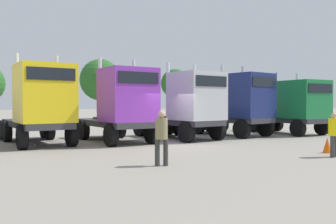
{
  "coord_description": "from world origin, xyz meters",
  "views": [
    {
      "loc": [
        -7.1,
        -16.09,
        2.06
      ],
      "look_at": [
        1.23,
        3.4,
        1.51
      ],
      "focal_mm": 39.14,
      "sensor_mm": 36.0,
      "label": 1
    }
  ],
  "objects_px": {
    "semi_truck_yellow": "(41,104)",
    "semi_truck_silver": "(190,105)",
    "semi_truck_purple": "(122,105)",
    "semi_truck_navy": "(240,104)",
    "visitor_in_hivis": "(334,131)",
    "semi_truck_green": "(295,107)",
    "visitor_with_camera": "(161,134)",
    "traffic_cone_near": "(327,145)"
  },
  "relations": [
    {
      "from": "semi_truck_green",
      "to": "semi_truck_silver",
      "type": "bearing_deg",
      "value": -92.64
    },
    {
      "from": "semi_truck_yellow",
      "to": "semi_truck_silver",
      "type": "bearing_deg",
      "value": 77.88
    },
    {
      "from": "semi_truck_purple",
      "to": "visitor_in_hivis",
      "type": "height_order",
      "value": "semi_truck_purple"
    },
    {
      "from": "semi_truck_navy",
      "to": "semi_truck_green",
      "type": "distance_m",
      "value": 4.07
    },
    {
      "from": "semi_truck_silver",
      "to": "visitor_with_camera",
      "type": "xyz_separation_m",
      "value": [
        -4.6,
        -7.16,
        -0.88
      ]
    },
    {
      "from": "semi_truck_purple",
      "to": "traffic_cone_near",
      "type": "bearing_deg",
      "value": 35.07
    },
    {
      "from": "semi_truck_yellow",
      "to": "semi_truck_purple",
      "type": "bearing_deg",
      "value": 73.48
    },
    {
      "from": "semi_truck_purple",
      "to": "semi_truck_green",
      "type": "distance_m",
      "value": 11.78
    },
    {
      "from": "semi_truck_purple",
      "to": "semi_truck_navy",
      "type": "height_order",
      "value": "semi_truck_navy"
    },
    {
      "from": "semi_truck_yellow",
      "to": "semi_truck_purple",
      "type": "distance_m",
      "value": 3.89
    },
    {
      "from": "semi_truck_silver",
      "to": "traffic_cone_near",
      "type": "height_order",
      "value": "semi_truck_silver"
    },
    {
      "from": "semi_truck_green",
      "to": "visitor_with_camera",
      "type": "distance_m",
      "value": 14.61
    },
    {
      "from": "semi_truck_yellow",
      "to": "semi_truck_navy",
      "type": "bearing_deg",
      "value": 82.4
    },
    {
      "from": "semi_truck_silver",
      "to": "semi_truck_green",
      "type": "height_order",
      "value": "semi_truck_silver"
    },
    {
      "from": "semi_truck_green",
      "to": "traffic_cone_near",
      "type": "bearing_deg",
      "value": -40.11
    },
    {
      "from": "semi_truck_purple",
      "to": "semi_truck_navy",
      "type": "bearing_deg",
      "value": 87.26
    },
    {
      "from": "semi_truck_navy",
      "to": "visitor_in_hivis",
      "type": "height_order",
      "value": "semi_truck_navy"
    },
    {
      "from": "semi_truck_yellow",
      "to": "semi_truck_purple",
      "type": "xyz_separation_m",
      "value": [
        3.86,
        -0.46,
        -0.07
      ]
    },
    {
      "from": "semi_truck_yellow",
      "to": "visitor_in_hivis",
      "type": "height_order",
      "value": "semi_truck_yellow"
    },
    {
      "from": "semi_truck_navy",
      "to": "visitor_with_camera",
      "type": "distance_m",
      "value": 11.59
    },
    {
      "from": "semi_truck_navy",
      "to": "visitor_with_camera",
      "type": "height_order",
      "value": "semi_truck_navy"
    },
    {
      "from": "semi_truck_green",
      "to": "visitor_in_hivis",
      "type": "xyz_separation_m",
      "value": [
        -5.77,
        -8.37,
        -0.84
      ]
    },
    {
      "from": "semi_truck_purple",
      "to": "traffic_cone_near",
      "type": "distance_m",
      "value": 9.71
    },
    {
      "from": "semi_truck_purple",
      "to": "visitor_in_hivis",
      "type": "distance_m",
      "value": 9.89
    },
    {
      "from": "semi_truck_navy",
      "to": "visitor_with_camera",
      "type": "relative_size",
      "value": 3.61
    },
    {
      "from": "semi_truck_yellow",
      "to": "semi_truck_silver",
      "type": "height_order",
      "value": "semi_truck_yellow"
    },
    {
      "from": "semi_truck_navy",
      "to": "semi_truck_silver",
      "type": "bearing_deg",
      "value": -93.75
    },
    {
      "from": "visitor_in_hivis",
      "to": "visitor_with_camera",
      "type": "distance_m",
      "value": 6.74
    },
    {
      "from": "semi_truck_green",
      "to": "traffic_cone_near",
      "type": "distance_m",
      "value": 9.09
    },
    {
      "from": "visitor_with_camera",
      "to": "traffic_cone_near",
      "type": "relative_size",
      "value": 2.82
    },
    {
      "from": "semi_truck_purple",
      "to": "traffic_cone_near",
      "type": "xyz_separation_m",
      "value": [
        6.7,
        -6.84,
        -1.61
      ]
    },
    {
      "from": "traffic_cone_near",
      "to": "semi_truck_silver",
      "type": "bearing_deg",
      "value": 111.87
    },
    {
      "from": "visitor_in_hivis",
      "to": "semi_truck_silver",
      "type": "bearing_deg",
      "value": 169.9
    },
    {
      "from": "semi_truck_yellow",
      "to": "semi_truck_silver",
      "type": "xyz_separation_m",
      "value": [
        7.76,
        -0.32,
        -0.07
      ]
    },
    {
      "from": "traffic_cone_near",
      "to": "semi_truck_yellow",
      "type": "bearing_deg",
      "value": 145.35
    },
    {
      "from": "visitor_in_hivis",
      "to": "traffic_cone_near",
      "type": "height_order",
      "value": "visitor_in_hivis"
    },
    {
      "from": "semi_truck_yellow",
      "to": "visitor_with_camera",
      "type": "bearing_deg",
      "value": 13.16
    },
    {
      "from": "semi_truck_yellow",
      "to": "visitor_with_camera",
      "type": "height_order",
      "value": "semi_truck_yellow"
    },
    {
      "from": "semi_truck_yellow",
      "to": "visitor_in_hivis",
      "type": "bearing_deg",
      "value": 40.26
    },
    {
      "from": "semi_truck_silver",
      "to": "semi_truck_purple",
      "type": "bearing_deg",
      "value": -100.98
    },
    {
      "from": "semi_truck_navy",
      "to": "visitor_in_hivis",
      "type": "relative_size",
      "value": 3.86
    },
    {
      "from": "semi_truck_purple",
      "to": "semi_truck_green",
      "type": "bearing_deg",
      "value": 83.39
    }
  ]
}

